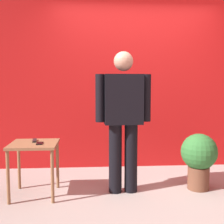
# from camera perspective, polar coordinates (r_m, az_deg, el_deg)

# --- Properties ---
(ground_plane) EXTENTS (12.00, 12.00, 0.00)m
(ground_plane) POSITION_cam_1_polar(r_m,az_deg,el_deg) (3.38, 8.01, -16.99)
(ground_plane) COLOR #9E9991
(back_wall_red) EXTENTS (4.52, 0.12, 3.33)m
(back_wall_red) POSITION_cam_1_polar(r_m,az_deg,el_deg) (4.55, 4.52, 10.24)
(back_wall_red) COLOR red
(back_wall_red) RESTS_ON ground_plane
(standing_person) EXTENTS (0.66, 0.25, 1.66)m
(standing_person) POSITION_cam_1_polar(r_m,az_deg,el_deg) (3.41, 2.22, -0.52)
(standing_person) COLOR black
(standing_person) RESTS_ON ground_plane
(side_table) EXTENTS (0.53, 0.53, 0.62)m
(side_table) POSITION_cam_1_polar(r_m,az_deg,el_deg) (3.48, -15.00, -7.43)
(side_table) COLOR olive
(side_table) RESTS_ON ground_plane
(cell_phone) EXTENTS (0.08, 0.15, 0.01)m
(cell_phone) POSITION_cam_1_polar(r_m,az_deg,el_deg) (3.39, -13.96, -5.96)
(cell_phone) COLOR black
(cell_phone) RESTS_ON side_table
(tv_remote) EXTENTS (0.07, 0.17, 0.02)m
(tv_remote) POSITION_cam_1_polar(r_m,az_deg,el_deg) (3.55, -14.91, -5.41)
(tv_remote) COLOR black
(tv_remote) RESTS_ON side_table
(potted_plant) EXTENTS (0.44, 0.44, 0.69)m
(potted_plant) POSITION_cam_1_polar(r_m,az_deg,el_deg) (3.74, 16.65, -8.34)
(potted_plant) COLOR brown
(potted_plant) RESTS_ON ground_plane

